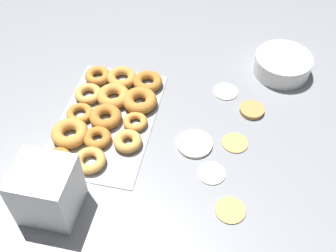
{
  "coord_description": "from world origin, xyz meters",
  "views": [
    {
      "loc": [
        0.84,
        0.1,
        1.04
      ],
      "look_at": [
        -0.02,
        -0.08,
        0.04
      ],
      "focal_mm": 45.0,
      "sensor_mm": 36.0,
      "label": 1
    }
  ],
  "objects": [
    {
      "name": "ground_plane",
      "position": [
        0.0,
        0.0,
        0.0
      ],
      "size": [
        3.0,
        3.0,
        0.0
      ],
      "primitive_type": "plane",
      "color": "gray"
    },
    {
      "name": "pancake_0",
      "position": [
        0.22,
        0.14,
        0.0
      ],
      "size": [
        0.09,
        0.09,
        0.01
      ],
      "primitive_type": "cylinder",
      "color": "tan",
      "rests_on": "ground_plane"
    },
    {
      "name": "pancake_1",
      "position": [
        0.01,
        0.01,
        0.01
      ],
      "size": [
        0.11,
        0.11,
        0.01
      ],
      "primitive_type": "cylinder",
      "color": "silver",
      "rests_on": "ground_plane"
    },
    {
      "name": "pancake_2",
      "position": [
        -0.25,
        0.07,
        0.0
      ],
      "size": [
        0.09,
        0.09,
        0.01
      ],
      "primitive_type": "cylinder",
      "color": "silver",
      "rests_on": "ground_plane"
    },
    {
      "name": "pancake_3",
      "position": [
        -0.02,
        0.13,
        0.0
      ],
      "size": [
        0.08,
        0.08,
        0.01
      ],
      "primitive_type": "cylinder",
      "color": "tan",
      "rests_on": "ground_plane"
    },
    {
      "name": "pancake_4",
      "position": [
        0.11,
        0.07,
        0.0
      ],
      "size": [
        0.08,
        0.08,
        0.01
      ],
      "primitive_type": "cylinder",
      "color": "beige",
      "rests_on": "ground_plane"
    },
    {
      "name": "pancake_5",
      "position": [
        -0.17,
        0.17,
        0.01
      ],
      "size": [
        0.08,
        0.08,
        0.01
      ],
      "primitive_type": "cylinder",
      "color": "#B27F42",
      "rests_on": "ground_plane"
    },
    {
      "name": "donut_tray",
      "position": [
        -0.05,
        -0.3,
        0.02
      ],
      "size": [
        0.5,
        0.31,
        0.04
      ],
      "color": "#93969B",
      "rests_on": "ground_plane"
    },
    {
      "name": "batter_bowl",
      "position": [
        -0.4,
        0.26,
        0.04
      ],
      "size": [
        0.2,
        0.2,
        0.07
      ],
      "color": "white",
      "rests_on": "ground_plane"
    },
    {
      "name": "container_stack",
      "position": [
        0.31,
        -0.34,
        0.09
      ],
      "size": [
        0.14,
        0.15,
        0.17
      ],
      "color": "white",
      "rests_on": "ground_plane"
    }
  ]
}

